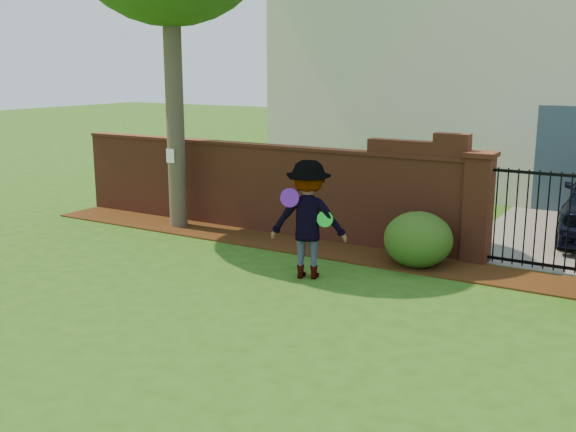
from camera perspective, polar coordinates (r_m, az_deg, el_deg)
The scene contains 11 objects.
ground at distance 9.42m, azimuth -5.71°, elevation -7.71°, with size 80.00×80.00×0.01m, color #285214.
mulch_bed at distance 12.57m, azimuth -0.13°, elevation -2.35°, with size 11.10×1.08×0.03m, color #331A09.
brick_wall at distance 13.47m, azimuth -2.54°, elevation 2.63°, with size 8.70×0.31×2.16m.
pillar_left at distance 11.67m, azimuth 15.85°, elevation 0.75°, with size 0.50×0.50×1.88m.
iron_gate at distance 11.47m, azimuth 21.11°, elevation -0.35°, with size 1.78×0.03×1.60m.
house at distance 19.54m, azimuth 18.59°, elevation 11.67°, with size 12.40×6.40×6.30m.
paper_notice at distance 13.72m, azimuth -9.97°, elevation 5.05°, with size 0.20×0.01×0.28m, color white.
shrub_left at distance 11.28m, azimuth 10.99°, elevation -1.97°, with size 1.13×1.13×0.93m, color #1E4916.
man at distance 10.40m, azimuth 1.67°, elevation -0.34°, with size 1.20×0.69×1.86m, color gray.
frisbee_purple at distance 10.11m, azimuth 0.14°, elevation 1.56°, with size 0.29×0.29×0.03m, color purple.
frisbee_green at distance 10.24m, azimuth 3.15°, elevation -0.26°, with size 0.25×0.25×0.02m, color green.
Camera 1 is at (5.32, -7.06, 3.25)m, focal length 41.88 mm.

